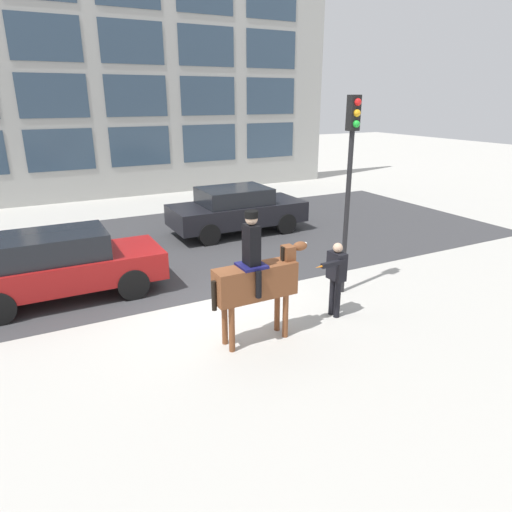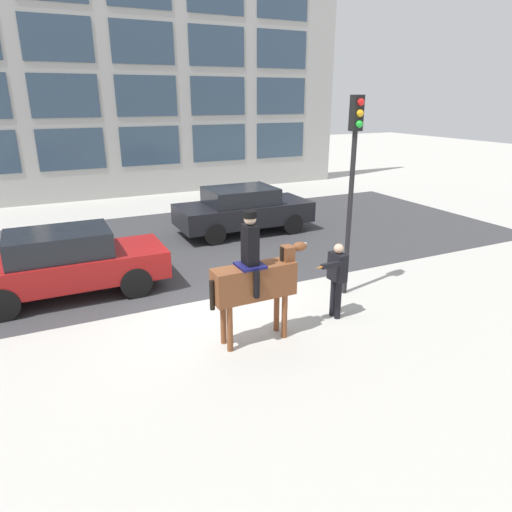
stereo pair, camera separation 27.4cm
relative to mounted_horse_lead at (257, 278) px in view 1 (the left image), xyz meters
name	(u,v)px [view 1 (the left image)]	position (x,y,z in m)	size (l,w,h in m)	color
ground_plane	(218,308)	(-0.11, 1.62, -1.27)	(80.00, 80.00, 0.00)	#B2AFA8
road_surface	(157,248)	(-0.11, 6.37, -1.26)	(23.13, 8.50, 0.01)	#38383A
office_building_facade	(87,18)	(-0.11, 14.62, 6.12)	(23.13, 0.33, 14.75)	#A8A8A3
mounted_horse_lead	(257,278)	(0.00, 0.00, 0.00)	(1.96, 0.65, 2.52)	brown
pedestrian_bystander	(336,274)	(1.91, 0.14, -0.32)	(0.82, 0.47, 1.61)	black
street_car_near_lane	(61,264)	(-3.01, 3.73, -0.45)	(4.40, 1.77, 1.56)	maroon
street_car_far_lane	(237,209)	(2.79, 6.78, -0.46)	(4.49, 1.99, 1.54)	black
traffic_light	(350,167)	(2.85, 1.07, 1.67)	(0.24, 0.29, 4.42)	black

